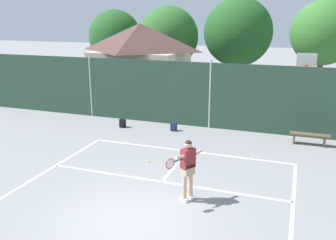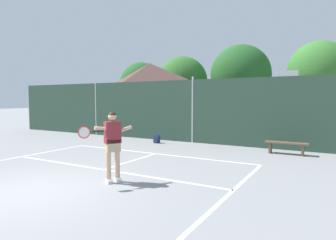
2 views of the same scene
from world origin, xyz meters
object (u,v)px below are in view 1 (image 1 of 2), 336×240
Objects in this scene: backpack_navy at (174,127)px; courtside_bench at (309,137)px; tennis_ball at (149,161)px; tennis_player at (188,165)px; backpack_black at (122,123)px; basketball_hoop at (305,79)px.

courtside_bench is (6.01, 0.04, 0.17)m from backpack_navy.
tennis_player is at bearing -46.71° from tennis_ball.
courtside_bench is at bearing 0.40° from backpack_navy.
backpack_black is at bearing 128.32° from tennis_ball.
tennis_ball is 6.93m from courtside_bench.
basketball_hoop reaches higher than courtside_bench.
courtside_bench is (5.60, 4.08, 0.33)m from tennis_ball.
basketball_hoop is at bearing 71.99° from tennis_player.
tennis_ball is (-2.19, 2.32, -1.08)m from tennis_player.
backpack_black is (-2.95, 3.73, 0.16)m from tennis_ball.
backpack_black is 1.00× the size of backpack_navy.
basketball_hoop reaches higher than backpack_black.
courtside_bench is (8.54, 0.35, 0.17)m from backpack_black.
backpack_black is (-8.17, -3.28, -2.12)m from basketball_hoop.
tennis_player reaches higher than backpack_black.
backpack_navy is (-2.60, 6.36, -0.92)m from tennis_player.
basketball_hoop is 7.67× the size of backpack_navy.
backpack_black and backpack_navy have the same top height.
tennis_player is 4.01× the size of backpack_black.
backpack_navy reaches higher than tennis_ball.
backpack_black is at bearing -172.98° from backpack_navy.
basketball_hoop is 2.22× the size of courtside_bench.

